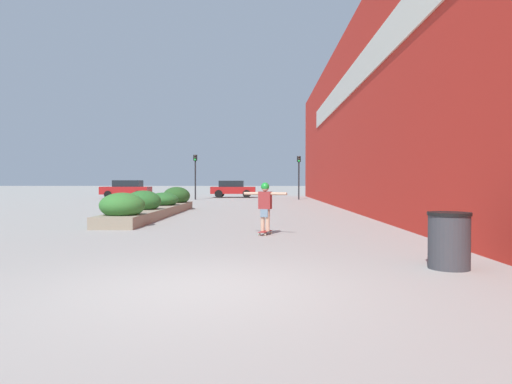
# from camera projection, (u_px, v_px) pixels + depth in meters

# --- Properties ---
(ground_plane) EXTENTS (300.00, 300.00, 0.00)m
(ground_plane) POSITION_uv_depth(u_px,v_px,m) (197.00, 288.00, 5.81)
(ground_plane) COLOR gray
(building_wall_right) EXTENTS (0.67, 45.69, 8.79)m
(building_wall_right) POSITION_uv_depth(u_px,v_px,m) (359.00, 114.00, 20.49)
(building_wall_right) COLOR red
(building_wall_right) RESTS_ON ground_plane
(planter_box) EXTENTS (1.46, 10.81, 1.12)m
(planter_box) POSITION_uv_depth(u_px,v_px,m) (156.00, 205.00, 18.33)
(planter_box) COLOR gray
(planter_box) RESTS_ON ground_plane
(skateboard) EXTENTS (0.38, 0.61, 0.10)m
(skateboard) POSITION_uv_depth(u_px,v_px,m) (265.00, 232.00, 11.68)
(skateboard) COLOR maroon
(skateboard) RESTS_ON ground_plane
(skateboarder) EXTENTS (1.11, 0.49, 1.25)m
(skateboarder) POSITION_uv_depth(u_px,v_px,m) (265.00, 202.00, 11.67)
(skateboarder) COLOR tan
(skateboarder) RESTS_ON skateboard
(trash_bin) EXTENTS (0.66, 0.66, 0.89)m
(trash_bin) POSITION_uv_depth(u_px,v_px,m) (449.00, 240.00, 7.12)
(trash_bin) COLOR #38383D
(trash_bin) RESTS_ON ground_plane
(car_leftmost) EXTENTS (4.01, 1.96, 1.50)m
(car_leftmost) POSITION_uv_depth(u_px,v_px,m) (127.00, 189.00, 38.58)
(car_leftmost) COLOR maroon
(car_leftmost) RESTS_ON ground_plane
(car_center_left) EXTENTS (3.84, 1.99, 1.47)m
(car_center_left) POSITION_uv_depth(u_px,v_px,m) (233.00, 189.00, 39.76)
(car_center_left) COLOR maroon
(car_center_left) RESTS_ON ground_plane
(traffic_light_left) EXTENTS (0.28, 0.30, 3.44)m
(traffic_light_left) POSITION_uv_depth(u_px,v_px,m) (195.00, 169.00, 34.84)
(traffic_light_left) COLOR black
(traffic_light_left) RESTS_ON ground_plane
(traffic_light_right) EXTENTS (0.28, 0.30, 3.35)m
(traffic_light_right) POSITION_uv_depth(u_px,v_px,m) (299.00, 170.00, 35.10)
(traffic_light_right) COLOR black
(traffic_light_right) RESTS_ON ground_plane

